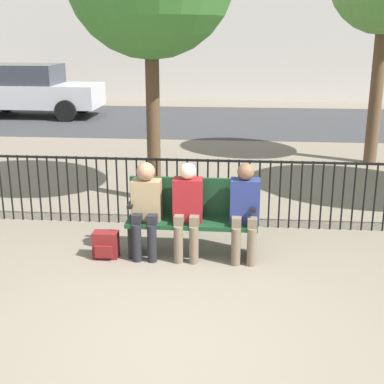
# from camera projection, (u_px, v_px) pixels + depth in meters

# --- Properties ---
(ground_plane) EXTENTS (80.00, 80.00, 0.00)m
(ground_plane) POSITION_uv_depth(u_px,v_px,m) (172.00, 341.00, 4.67)
(ground_plane) COLOR #706656
(park_bench) EXTENTS (1.54, 0.45, 0.92)m
(park_bench) POSITION_uv_depth(u_px,v_px,m) (193.00, 215.00, 6.40)
(park_bench) COLOR #14381E
(park_bench) RESTS_ON ground
(seated_person_0) EXTENTS (0.34, 0.39, 1.15)m
(seated_person_0) POSITION_uv_depth(u_px,v_px,m) (146.00, 204.00, 6.28)
(seated_person_0) COLOR black
(seated_person_0) RESTS_ON ground
(seated_person_1) EXTENTS (0.34, 0.39, 1.15)m
(seated_person_1) POSITION_uv_depth(u_px,v_px,m) (187.00, 206.00, 6.24)
(seated_person_1) COLOR brown
(seated_person_1) RESTS_ON ground
(seated_person_2) EXTENTS (0.34, 0.39, 1.16)m
(seated_person_2) POSITION_uv_depth(u_px,v_px,m) (245.00, 207.00, 6.18)
(seated_person_2) COLOR brown
(seated_person_2) RESTS_ON ground
(backpack) EXTENTS (0.30, 0.22, 0.32)m
(backpack) POSITION_uv_depth(u_px,v_px,m) (106.00, 245.00, 6.37)
(backpack) COLOR maroon
(backpack) RESTS_ON ground
(fence_railing) EXTENTS (9.01, 0.03, 0.95)m
(fence_railing) POSITION_uv_depth(u_px,v_px,m) (198.00, 187.00, 7.31)
(fence_railing) COLOR black
(fence_railing) RESTS_ON ground
(street_surface) EXTENTS (24.00, 6.00, 0.01)m
(street_surface) POSITION_uv_depth(u_px,v_px,m) (222.00, 121.00, 16.11)
(street_surface) COLOR #333335
(street_surface) RESTS_ON ground
(parked_car_0) EXTENTS (4.20, 1.94, 1.62)m
(parked_car_0) POSITION_uv_depth(u_px,v_px,m) (30.00, 90.00, 16.69)
(parked_car_0) COLOR #B7B7BC
(parked_car_0) RESTS_ON ground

